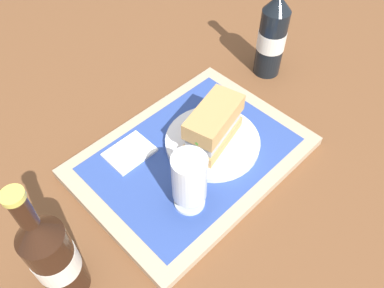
# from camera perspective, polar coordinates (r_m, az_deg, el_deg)

# --- Properties ---
(ground_plane) EXTENTS (3.00, 3.00, 0.00)m
(ground_plane) POSITION_cam_1_polar(r_m,az_deg,el_deg) (0.78, -0.00, -2.35)
(ground_plane) COLOR brown
(tray) EXTENTS (0.44, 0.32, 0.02)m
(tray) POSITION_cam_1_polar(r_m,az_deg,el_deg) (0.77, -0.00, -1.90)
(tray) COLOR tan
(tray) RESTS_ON ground_plane
(placemat) EXTENTS (0.38, 0.27, 0.00)m
(placemat) POSITION_cam_1_polar(r_m,az_deg,el_deg) (0.76, -0.00, -1.41)
(placemat) COLOR #2D4793
(placemat) RESTS_ON tray
(plate) EXTENTS (0.19, 0.19, 0.01)m
(plate) POSITION_cam_1_polar(r_m,az_deg,el_deg) (0.77, 3.05, 0.32)
(plate) COLOR white
(plate) RESTS_ON placemat
(sandwich) EXTENTS (0.14, 0.09, 0.08)m
(sandwich) POSITION_cam_1_polar(r_m,az_deg,el_deg) (0.73, 3.08, 2.66)
(sandwich) COLOR tan
(sandwich) RESTS_ON plate
(beer_glass) EXTENTS (0.06, 0.06, 0.12)m
(beer_glass) POSITION_cam_1_polar(r_m,az_deg,el_deg) (0.64, -0.39, -5.50)
(beer_glass) COLOR silver
(beer_glass) RESTS_ON placemat
(napkin_folded) EXTENTS (0.09, 0.07, 0.01)m
(napkin_folded) POSITION_cam_1_polar(r_m,az_deg,el_deg) (0.77, -9.21, -1.23)
(napkin_folded) COLOR white
(napkin_folded) RESTS_ON placemat
(beer_bottle) EXTENTS (0.07, 0.07, 0.27)m
(beer_bottle) POSITION_cam_1_polar(r_m,az_deg,el_deg) (0.59, -19.88, -15.35)
(beer_bottle) COLOR black
(beer_bottle) RESTS_ON ground_plane
(second_bottle) EXTENTS (0.07, 0.07, 0.27)m
(second_bottle) POSITION_cam_1_polar(r_m,az_deg,el_deg) (0.93, 11.81, 15.53)
(second_bottle) COLOR black
(second_bottle) RESTS_ON ground_plane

